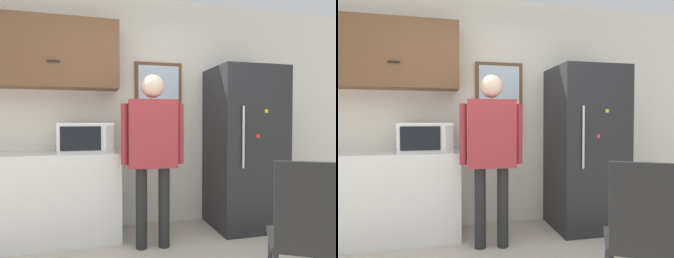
{
  "view_description": "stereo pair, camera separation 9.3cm",
  "coord_description": "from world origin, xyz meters",
  "views": [
    {
      "loc": [
        -0.5,
        -1.49,
        1.25
      ],
      "look_at": [
        0.19,
        1.12,
        1.17
      ],
      "focal_mm": 32.0,
      "sensor_mm": 36.0,
      "label": 1
    },
    {
      "loc": [
        -0.41,
        -1.51,
        1.25
      ],
      "look_at": [
        0.19,
        1.12,
        1.17
      ],
      "focal_mm": 32.0,
      "sensor_mm": 36.0,
      "label": 2
    }
  ],
  "objects": [
    {
      "name": "back_wall",
      "position": [
        0.0,
        2.07,
        1.35
      ],
      "size": [
        6.0,
        0.06,
        2.7
      ],
      "color": "silver",
      "rests_on": "ground_plane"
    },
    {
      "name": "counter",
      "position": [
        -1.19,
        1.76,
        0.46
      ],
      "size": [
        2.01,
        0.55,
        0.92
      ],
      "color": "silver",
      "rests_on": "ground_plane"
    },
    {
      "name": "upper_cabinets",
      "position": [
        -1.19,
        1.86,
        1.94
      ],
      "size": [
        2.01,
        0.37,
        0.72
      ],
      "color": "brown"
    },
    {
      "name": "microwave",
      "position": [
        -0.53,
        1.77,
        1.07
      ],
      "size": [
        0.55,
        0.43,
        0.31
      ],
      "color": "white",
      "rests_on": "counter"
    },
    {
      "name": "person",
      "position": [
        0.09,
        1.35,
        1.04
      ],
      "size": [
        0.61,
        0.26,
        1.69
      ],
      "rotation": [
        0.0,
        0.0,
        -0.09
      ],
      "color": "black",
      "rests_on": "ground_plane"
    },
    {
      "name": "refrigerator",
      "position": [
        1.26,
        1.68,
        0.93
      ],
      "size": [
        0.78,
        0.74,
        1.85
      ],
      "color": "#232326",
      "rests_on": "ground_plane"
    },
    {
      "name": "chair",
      "position": [
        0.86,
        0.17,
        0.53
      ],
      "size": [
        0.57,
        0.57,
        0.99
      ],
      "rotation": [
        0.0,
        0.0,
        2.64
      ],
      "color": "black",
      "rests_on": "ground_plane"
    },
    {
      "name": "window",
      "position": [
        0.31,
        2.03,
        1.51
      ],
      "size": [
        0.57,
        0.05,
        0.86
      ],
      "color": "brown"
    }
  ]
}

